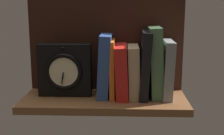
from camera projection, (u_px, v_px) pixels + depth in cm
name	position (u px, v px, depth cm)	size (l,w,h in cm)	color
ground_plane	(104.00, 101.00, 110.71)	(57.92, 23.47, 2.50)	brown
back_panel	(106.00, 40.00, 117.37)	(57.92, 1.20, 38.01)	black
book_blue_modern	(104.00, 66.00, 110.42)	(3.92, 13.00, 22.09)	#2D4C8E
book_orange_pandolfini	(112.00, 69.00, 110.50)	(1.76, 12.97, 20.12)	orange
book_red_requiem	(122.00, 71.00, 110.56)	(4.20, 16.45, 18.36)	red
book_tan_shortstories	(134.00, 71.00, 110.41)	(3.79, 13.98, 18.19)	tan
book_black_skeptic	(144.00, 64.00, 109.72)	(3.07, 15.99, 23.35)	black
book_green_romantic	(156.00, 63.00, 109.42)	(4.17, 12.55, 24.73)	#476B44
book_gray_chess	(167.00, 69.00, 109.74)	(3.24, 14.74, 20.15)	gray
framed_clock	(65.00, 70.00, 111.46)	(18.81, 6.79, 18.81)	black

